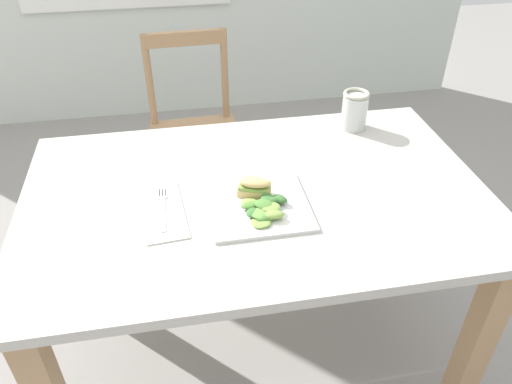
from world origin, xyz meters
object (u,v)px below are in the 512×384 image
Objects in this scene: sandwich_half_front at (254,187)px; plate_lunch at (259,205)px; dining_table at (256,225)px; chair_wooden_far at (195,134)px; fork_on_napkin at (163,206)px; mason_jar_iced_tea at (354,112)px.

plate_lunch is at bearing -83.52° from sandwich_half_front.
chair_wooden_far is (-0.12, 0.88, -0.17)m from dining_table.
chair_wooden_far is 0.97m from fork_on_napkin.
sandwich_half_front is at bearing -0.50° from fork_on_napkin.
chair_wooden_far is at bearing 97.08° from plate_lunch.
dining_table is 0.90m from chair_wooden_far.
fork_on_napkin is at bearing -173.67° from dining_table.
dining_table is 4.91× the size of plate_lunch.
chair_wooden_far reaches higher than fork_on_napkin.
mason_jar_iced_tea is (0.52, -0.58, 0.35)m from chair_wooden_far.
chair_wooden_far and mason_jar_iced_tea have the same top height.
dining_table is 0.53m from mason_jar_iced_tea.
mason_jar_iced_tea is at bearing 43.55° from plate_lunch.
dining_table is at bearing -81.94° from chair_wooden_far.
dining_table is at bearing 6.33° from fork_on_napkin.
plate_lunch is at bearing -136.45° from mason_jar_iced_tea.
mason_jar_iced_tea reaches higher than fork_on_napkin.
chair_wooden_far is 1.00m from plate_lunch.
mason_jar_iced_tea is at bearing 38.01° from dining_table.
chair_wooden_far is 6.67× the size of mason_jar_iced_tea.
fork_on_napkin is at bearing 179.50° from sandwich_half_front.
sandwich_half_front is at bearing -82.89° from chair_wooden_far.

